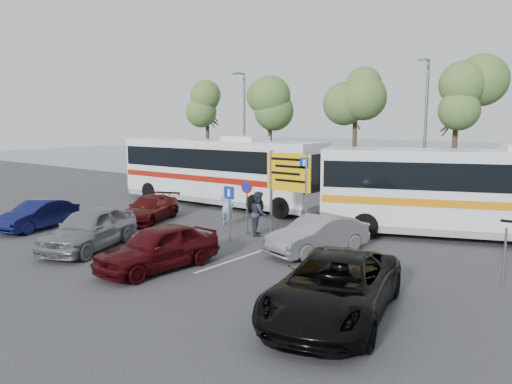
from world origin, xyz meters
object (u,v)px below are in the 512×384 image
Objects in this scene: coach_bus_left at (219,173)px; car_maroon at (149,209)px; suv_black at (334,287)px; car_silver_b at (318,235)px; street_lamp_left at (243,124)px; direction_sign at (288,179)px; car_silver_a at (89,229)px; car_red at (158,247)px; car_blue at (38,215)px; street_lamp_right at (425,125)px; coach_bus_right at (478,196)px; pedestrian_far at (259,213)px; pedestrian_near at (227,205)px.

car_maroon is at bearing -84.86° from coach_bus_left.
car_maroon is 13.93m from suv_black.
car_maroon is at bearing -165.82° from car_silver_b.
street_lamp_left reaches higher than direction_sign.
car_silver_a is 4.05m from car_red.
car_maroon is at bearing 93.46° from car_silver_a.
car_silver_a is 5.03m from car_blue.
street_lamp_right is 1.92× the size of car_maroon.
coach_bus_right reaches higher than car_silver_b.
pedestrian_far is (3.60, 5.85, 0.15)m from car_silver_a.
suv_black is at bearing -48.16° from direction_sign.
pedestrian_near is at bearing 116.75° from car_red.
car_silver_a is (-4.60, -6.59, -1.64)m from direction_sign.
car_red is at bearing 103.95° from pedestrian_near.
coach_bus_right reaches higher than car_blue.
pedestrian_far is (-3.50, 0.96, 0.25)m from car_silver_b.
coach_bus_left is 10.90m from car_silver_a.
car_silver_a is at bearing -111.32° from street_lamp_right.
coach_bus_left is at bearing 127.57° from suv_black.
coach_bus_left is at bearing -178.47° from coach_bus_right.
pedestrian_far is at bearing -146.42° from coach_bus_right.
car_maroon is (0.50, -5.56, -1.25)m from coach_bus_left.
direction_sign is 7.78m from coach_bus_right.
coach_bus_left is at bearing -61.54° from street_lamp_left.
car_silver_b reaches higher than car_maroon.
car_silver_a reaches higher than car_blue.
street_lamp_left is at bearing 152.50° from car_silver_b.
coach_bus_left is at bearing 82.84° from car_silver_a.
car_maroon is at bearing -166.38° from direction_sign.
pedestrian_far is (2.46, -0.73, 0.01)m from pedestrian_near.
suv_black is (17.00, -17.02, -3.82)m from street_lamp_left.
suv_black reaches higher than car_blue.
car_silver_b is (-4.00, -5.94, -1.13)m from coach_bus_right.
pedestrian_far reaches higher than car_blue.
suv_black is at bearing -40.83° from car_silver_b.
direction_sign is 6.93m from car_red.
suv_black is at bearing -76.77° from street_lamp_right.
direction_sign reaches higher than car_red.
car_silver_b is 3.64m from pedestrian_far.
direction_sign is at bearing -9.16° from car_maroon.
street_lamp_right is 0.63× the size of coach_bus_right.
car_blue reaches higher than car_maroon.
suv_black is (13.00, -5.00, 0.18)m from car_maroon.
street_lamp_right is at bearing 46.02° from car_silver_a.
pedestrian_far reaches higher than pedestrian_near.
coach_bus_left is (-7.50, 3.86, -0.57)m from direction_sign.
pedestrian_far reaches higher than car_silver_b.
street_lamp_right reaches higher than direction_sign.
car_silver_a is 0.83× the size of suv_black.
car_red is 5.86m from car_silver_b.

